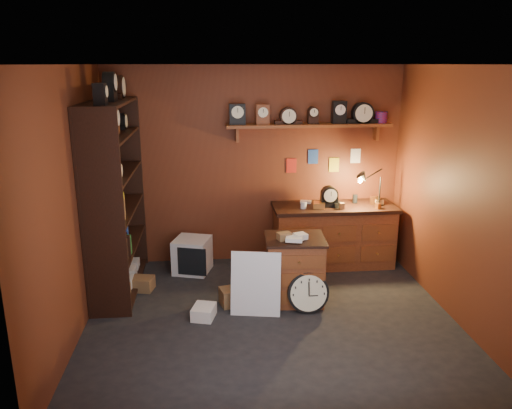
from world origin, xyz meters
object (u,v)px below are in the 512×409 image
Objects in this scene: workbench at (333,232)px; big_round_clock at (308,293)px; shelving_unit at (112,191)px; low_cabinet at (295,267)px.

big_round_clock is (-0.61, -1.34, -0.24)m from workbench.
workbench is 3.54× the size of big_round_clock.
big_round_clock is at bearing -20.88° from shelving_unit.
workbench is 1.27m from low_cabinet.
big_round_clock is at bearing -66.13° from low_cabinet.
shelving_unit reaches higher than low_cabinet.
big_round_clock is at bearing -114.53° from workbench.
low_cabinet is (2.12, -0.55, -0.83)m from shelving_unit.
workbench reaches higher than low_cabinet.
low_cabinet reaches higher than big_round_clock.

